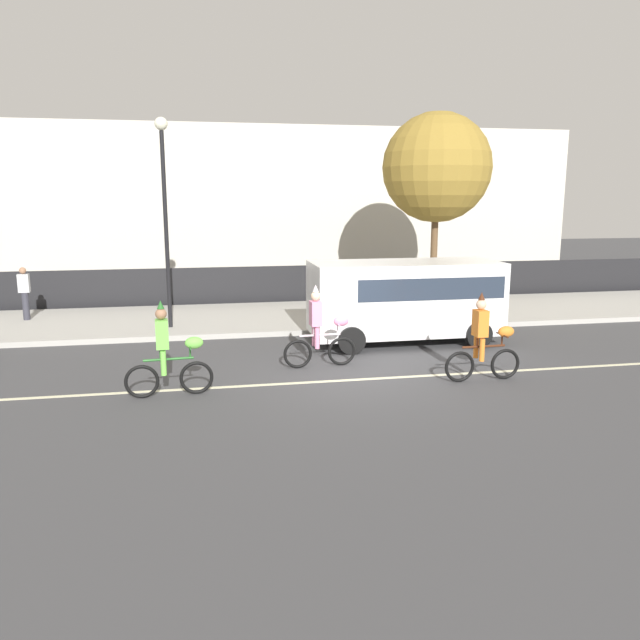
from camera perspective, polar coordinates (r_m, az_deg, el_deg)
ground_plane at (r=13.97m, az=2.98°, el=-4.89°), size 80.00×80.00×0.00m
road_centre_line at (r=13.51m, az=3.49°, el=-5.45°), size 36.00×0.14×0.01m
sidewalk_curb at (r=20.15m, az=-1.46°, el=0.35°), size 60.00×5.00×0.15m
fence_line at (r=22.88m, az=-2.68°, el=3.24°), size 40.00×0.08×1.40m
building_backdrop at (r=31.16m, az=-5.71°, el=10.37°), size 28.00×8.00×6.88m
parade_cyclist_lime at (r=12.55m, az=-13.64°, el=-3.09°), size 1.72×0.50×1.92m
parade_cyclist_pink at (r=14.30m, az=0.05°, el=-1.03°), size 1.72×0.50×1.92m
parade_cyclist_orange at (r=13.67m, az=14.79°, el=-1.98°), size 1.72×0.50×1.92m
parked_van_white at (r=16.83m, az=7.98°, el=2.24°), size 5.00×2.22×2.18m
street_lamp_post at (r=18.26m, az=-14.05°, el=11.25°), size 0.36×0.36×5.86m
street_tree_near_lamp at (r=22.35m, az=10.63°, el=13.51°), size 3.73×3.73×6.57m
pedestrian_onlooker at (r=21.07m, az=-25.40°, el=2.33°), size 0.32×0.20×1.62m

